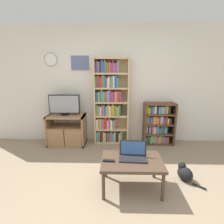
# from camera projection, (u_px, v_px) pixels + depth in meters

# --- Properties ---
(ground_plane) EXTENTS (18.00, 18.00, 0.00)m
(ground_plane) POSITION_uv_depth(u_px,v_px,m) (112.00, 208.00, 2.12)
(ground_plane) COLOR gray
(wall_back) EXTENTS (6.43, 0.09, 2.60)m
(wall_back) POSITION_uv_depth(u_px,v_px,m) (114.00, 85.00, 3.93)
(wall_back) COLOR silver
(wall_back) RESTS_ON ground_plane
(tv_stand) EXTENTS (0.81, 0.48, 0.67)m
(tv_stand) POSITION_uv_depth(u_px,v_px,m) (67.00, 130.00, 3.88)
(tv_stand) COLOR #9E754C
(tv_stand) RESTS_ON ground_plane
(television) EXTENTS (0.67, 0.18, 0.45)m
(television) POSITION_uv_depth(u_px,v_px,m) (64.00, 105.00, 3.78)
(television) COLOR black
(television) RESTS_ON tv_stand
(bookshelf_tall) EXTENTS (0.76, 0.26, 1.89)m
(bookshelf_tall) POSITION_uv_depth(u_px,v_px,m) (110.00, 103.00, 3.87)
(bookshelf_tall) COLOR tan
(bookshelf_tall) RESTS_ON ground_plane
(bookshelf_short) EXTENTS (0.68, 0.32, 0.94)m
(bookshelf_short) POSITION_uv_depth(u_px,v_px,m) (158.00, 124.00, 3.92)
(bookshelf_short) COLOR brown
(bookshelf_short) RESTS_ON ground_plane
(coffee_table) EXTENTS (0.84, 0.58, 0.43)m
(coffee_table) POSITION_uv_depth(u_px,v_px,m) (132.00, 163.00, 2.41)
(coffee_table) COLOR #4C3828
(coffee_table) RESTS_ON ground_plane
(laptop) EXTENTS (0.39, 0.27, 0.23)m
(laptop) POSITION_uv_depth(u_px,v_px,m) (133.00, 154.00, 2.44)
(laptop) COLOR #232326
(laptop) RESTS_ON coffee_table
(remote_near_laptop) EXTENTS (0.16, 0.06, 0.02)m
(remote_near_laptop) POSITION_uv_depth(u_px,v_px,m) (109.00, 161.00, 2.35)
(remote_near_laptop) COLOR black
(remote_near_laptop) RESTS_ON coffee_table
(cat) EXTENTS (0.36, 0.40, 0.27)m
(cat) POSITION_uv_depth(u_px,v_px,m) (184.00, 173.00, 2.65)
(cat) COLOR black
(cat) RESTS_ON ground_plane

